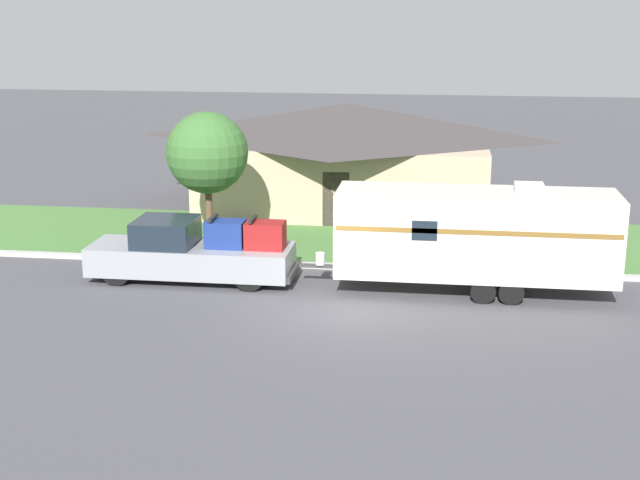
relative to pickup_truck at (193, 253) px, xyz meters
name	(u,v)px	position (x,y,z in m)	size (l,w,h in m)	color
ground_plane	(337,308)	(4.61, -1.94, -0.87)	(120.00, 120.00, 0.00)	#47474C
curb_strip	(351,267)	(4.61, 1.81, -0.80)	(80.00, 0.30, 0.14)	#ADADA8
lawn_strip	(362,239)	(4.61, 5.46, -0.85)	(80.00, 7.00, 0.03)	#477538
house_across_street	(347,153)	(3.48, 10.89, 1.32)	(12.18, 8.07, 4.23)	tan
pickup_truck	(193,253)	(0.00, 0.00, 0.00)	(6.23, 1.92, 2.01)	black
travel_trailer	(476,234)	(8.37, 0.00, 0.89)	(9.08, 2.23, 3.26)	black
mailbox	(438,237)	(7.32, 2.60, 0.08)	(0.48, 0.20, 1.23)	brown
tree_in_yard	(207,153)	(-0.49, 3.83, 2.40)	(2.77, 2.77, 4.66)	brown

